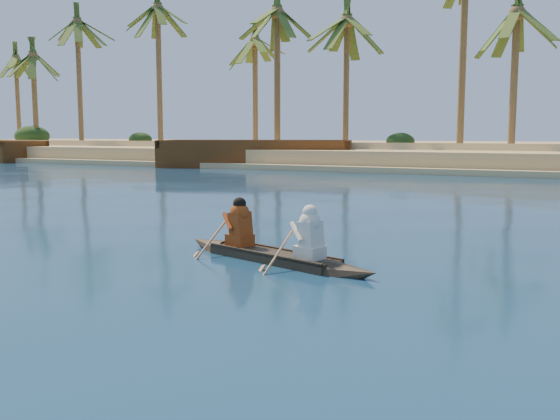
% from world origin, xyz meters
% --- Properties ---
extents(ground, '(160.00, 160.00, 0.00)m').
position_xyz_m(ground, '(0.00, 0.00, 0.00)').
color(ground, '#0C254E').
rests_on(ground, ground).
extents(sandy_embankment, '(150.00, 51.00, 1.50)m').
position_xyz_m(sandy_embankment, '(0.00, 46.89, 0.53)').
color(sandy_embankment, '#D5BF78').
rests_on(sandy_embankment, ground).
extents(palm_grove, '(110.00, 14.00, 16.00)m').
position_xyz_m(palm_grove, '(0.00, 35.00, 8.00)').
color(palm_grove, '#455F21').
rests_on(palm_grove, ground).
extents(shrub_cluster, '(100.00, 6.00, 2.40)m').
position_xyz_m(shrub_cluster, '(0.00, 31.50, 1.20)').
color(shrub_cluster, '#1C3814').
rests_on(shrub_cluster, ground).
extents(canoe, '(4.87, 2.13, 1.35)m').
position_xyz_m(canoe, '(8.00, -4.00, 0.26)').
color(canoe, '#30251A').
rests_on(canoe, ground).
extents(barge_mid, '(14.38, 8.50, 2.27)m').
position_xyz_m(barge_mid, '(-8.13, 25.26, 0.80)').
color(barge_mid, '#603414').
rests_on(barge_mid, ground).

